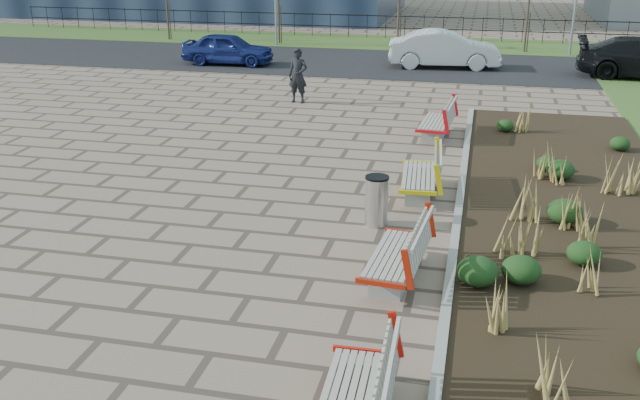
% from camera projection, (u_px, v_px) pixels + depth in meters
% --- Properties ---
extents(ground, '(120.00, 120.00, 0.00)m').
position_uv_depth(ground, '(179.00, 317.00, 10.73)').
color(ground, '#786153').
rests_on(ground, ground).
extents(planting_bed, '(4.50, 18.00, 0.10)m').
position_uv_depth(planting_bed, '(579.00, 224.00, 13.96)').
color(planting_bed, black).
rests_on(planting_bed, ground).
extents(planting_curb, '(0.16, 18.00, 0.15)m').
position_uv_depth(planting_curb, '(458.00, 213.00, 14.44)').
color(planting_curb, gray).
rests_on(planting_curb, ground).
extents(grass_verge_far, '(80.00, 5.00, 0.04)m').
position_uv_depth(grass_verge_far, '(401.00, 43.00, 36.22)').
color(grass_verge_far, '#33511E').
rests_on(grass_verge_far, ground).
extents(road, '(80.00, 7.00, 0.02)m').
position_uv_depth(road, '(384.00, 64.00, 30.76)').
color(road, black).
rests_on(road, ground).
extents(bench_a, '(0.96, 2.13, 1.00)m').
position_uv_depth(bench_a, '(351.00, 394.00, 8.13)').
color(bench_a, '#B8170C').
rests_on(bench_a, ground).
extents(bench_b, '(1.08, 2.17, 1.00)m').
position_uv_depth(bench_b, '(395.00, 252.00, 11.71)').
color(bench_b, '#A71E0B').
rests_on(bench_b, ground).
extents(bench_c, '(1.05, 2.16, 1.00)m').
position_uv_depth(bench_c, '(419.00, 173.00, 15.47)').
color(bench_c, '#DAC70B').
rests_on(bench_c, ground).
extents(bench_d, '(1.04, 2.16, 1.00)m').
position_uv_depth(bench_d, '(435.00, 120.00, 19.81)').
color(bench_d, red).
rests_on(bench_d, ground).
extents(litter_bin, '(0.45, 0.45, 0.99)m').
position_uv_depth(litter_bin, '(377.00, 201.00, 13.90)').
color(litter_bin, '#B2B2B7').
rests_on(litter_bin, ground).
extents(pedestrian, '(0.70, 0.49, 1.81)m').
position_uv_depth(pedestrian, '(298.00, 76.00, 23.64)').
color(pedestrian, black).
rests_on(pedestrian, ground).
extents(car_blue, '(3.90, 1.66, 1.32)m').
position_uv_depth(car_blue, '(228.00, 49.00, 30.41)').
color(car_blue, navy).
rests_on(car_blue, road).
extents(car_silver, '(4.72, 2.05, 1.51)m').
position_uv_depth(car_silver, '(444.00, 49.00, 29.64)').
color(car_silver, '#B6BABE').
rests_on(car_silver, road).
extents(tree_a, '(1.40, 1.40, 4.00)m').
position_uv_depth(tree_a, '(166.00, 0.00, 36.63)').
color(tree_a, '#4C3D2D').
rests_on(tree_a, grass_verge_far).
extents(tree_b, '(1.40, 1.40, 4.00)m').
position_uv_depth(tree_b, '(278.00, 2.00, 35.38)').
color(tree_b, '#4C3D2D').
rests_on(tree_b, grass_verge_far).
extents(tree_c, '(1.40, 1.40, 4.00)m').
position_uv_depth(tree_c, '(399.00, 5.00, 34.13)').
color(tree_c, '#4C3D2D').
rests_on(tree_c, grass_verge_far).
extents(tree_d, '(1.40, 1.40, 4.00)m').
position_uv_depth(tree_d, '(528.00, 8.00, 32.88)').
color(tree_d, '#4C3D2D').
rests_on(tree_d, grass_verge_far).
extents(railing_fence, '(44.00, 0.10, 1.20)m').
position_uv_depth(railing_fence, '(405.00, 27.00, 37.36)').
color(railing_fence, black).
rests_on(railing_fence, grass_verge_far).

